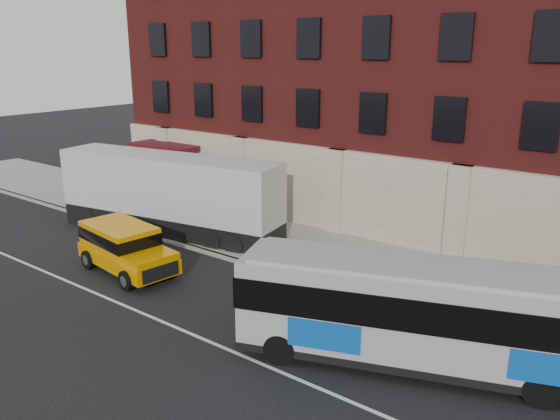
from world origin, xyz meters
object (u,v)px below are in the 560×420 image
Objects in this scene: yellow_suv at (124,245)px; shipping_container at (169,196)px; sign_pole at (128,201)px; city_bus at (439,314)px.

shipping_container is (-2.16, 4.37, 0.81)m from yellow_suv.
sign_pole is 0.21× the size of shipping_container.
shipping_container is (-15.05, 3.64, 0.20)m from city_bus.
city_bus is 2.23× the size of yellow_suv.
city_bus is 15.49m from shipping_container.
yellow_suv is (4.27, -3.56, -0.36)m from sign_pole.
sign_pole is 2.31m from shipping_container.
yellow_suv is at bearing -176.74° from city_bus.
sign_pole is at bearing 170.66° from city_bus.
shipping_container reaches higher than yellow_suv.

